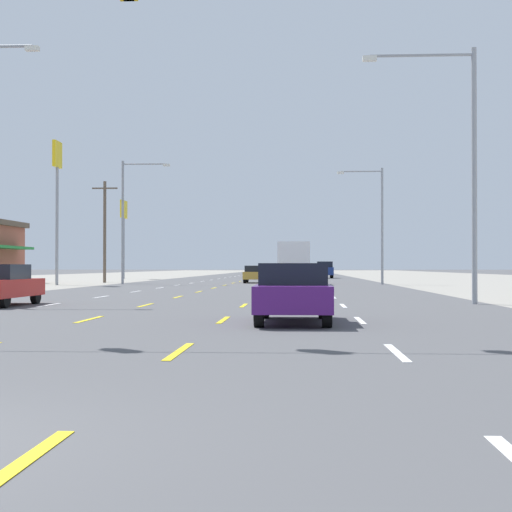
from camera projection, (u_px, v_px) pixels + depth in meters
The scene contains 15 objects.
ground_plane at pixel (258, 282), 71.73m from camera, with size 572.00×572.00×0.00m, color #4C4C4F.
lane_markings at pixel (272, 276), 110.17m from camera, with size 10.64×227.60×0.01m.
signal_span_wire at pixel (123, 65), 16.42m from camera, with size 25.51×0.53×9.24m.
sedan_inner_right_nearest at pixel (293, 292), 19.32m from camera, with size 1.80×4.50×1.46m.
box_truck_inner_right_mid at pixel (294, 261), 61.08m from camera, with size 2.40×7.20×3.23m.
sedan_center_turn_midfar at pixel (255, 274), 66.43m from camera, with size 1.80×4.50×1.46m.
hatchback_center_turn_far at pixel (267, 272), 88.52m from camera, with size 1.72×3.90×1.54m.
suv_far_right_farther at pixel (325, 270), 93.70m from camera, with size 1.98×4.90×1.98m.
sedan_inner_right_farthest at pixel (298, 271), 116.66m from camera, with size 1.80×4.50×1.46m.
pole_sign_left_row_1 at pixel (57, 179), 58.68m from camera, with size 0.24×1.71×10.76m.
pole_sign_left_row_2 at pixel (124, 217), 87.87m from camera, with size 0.24×2.67×8.78m.
streetlight_right_row_0 at pixel (462, 155), 28.92m from camera, with size 4.18×0.26×9.46m.
streetlight_left_row_1 at pixel (127, 213), 61.79m from camera, with size 3.84×0.26×9.71m.
streetlight_right_row_1 at pixel (378, 217), 60.73m from camera, with size 3.57×0.26×9.02m.
utility_pole_left_row_1 at pixel (105, 230), 67.25m from camera, with size 2.20×0.26×8.70m.
Camera 1 is at (3.68, -5.66, 1.38)m, focal length 55.14 mm.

